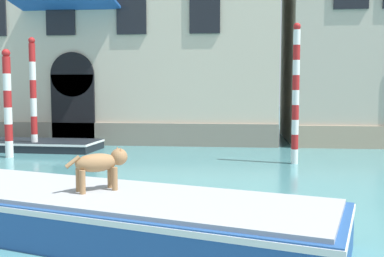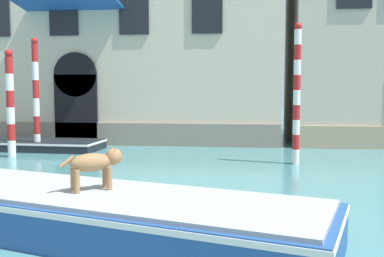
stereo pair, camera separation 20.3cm
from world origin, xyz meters
TOP-DOWN VIEW (x-y plane):
  - boat_foreground at (3.79, 5.06)m, footprint 7.89×4.16m
  - dog_on_deck at (3.92, 5.12)m, footprint 0.84×0.67m
  - boat_moored_near_palazzo at (-1.65, 14.53)m, footprint 4.98×2.15m
  - mooring_pole_0 at (7.76, 12.31)m, footprint 0.22×0.22m
  - mooring_pole_3 at (-1.35, 13.96)m, footprint 0.24×0.24m
  - mooring_pole_4 at (-1.61, 12.63)m, footprint 0.27×0.27m

SIDE VIEW (x-z plane):
  - boat_moored_near_palazzo at x=-1.65m, z-range 0.01..0.38m
  - boat_foreground at x=3.79m, z-range 0.02..0.72m
  - dog_on_deck at x=3.92m, z-range 0.80..1.45m
  - mooring_pole_4 at x=-1.61m, z-range 0.02..3.63m
  - mooring_pole_3 at x=-1.35m, z-range 0.02..4.16m
  - mooring_pole_0 at x=7.76m, z-range 0.02..4.28m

